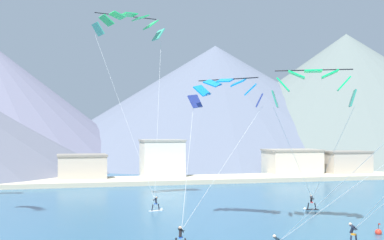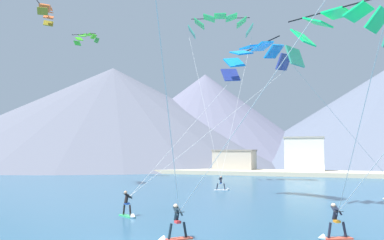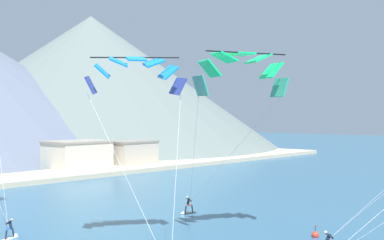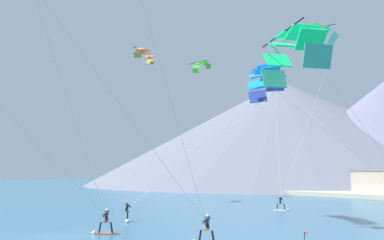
{
  "view_description": "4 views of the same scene",
  "coord_description": "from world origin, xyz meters",
  "px_view_note": "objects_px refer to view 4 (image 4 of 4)",
  "views": [
    {
      "loc": [
        -13.36,
        -30.13,
        8.66
      ],
      "look_at": [
        -2.28,
        13.73,
        9.43
      ],
      "focal_mm": 50.0,
      "sensor_mm": 36.0,
      "label": 1
    },
    {
      "loc": [
        7.6,
        -14.2,
        4.22
      ],
      "look_at": [
        -2.9,
        15.27,
        6.84
      ],
      "focal_mm": 35.0,
      "sensor_mm": 36.0,
      "label": 2
    },
    {
      "loc": [
        -23.95,
        -10.72,
        9.31
      ],
      "look_at": [
        3.01,
        13.06,
        8.89
      ],
      "focal_mm": 50.0,
      "sensor_mm": 36.0,
      "label": 3
    },
    {
      "loc": [
        27.19,
        -10.86,
        4.18
      ],
      "look_at": [
        -1.61,
        12.12,
        8.6
      ],
      "focal_mm": 40.0,
      "sensor_mm": 36.0,
      "label": 4
    }
  ],
  "objects_px": {
    "parafoil_kite_far_right": "(293,50)",
    "parafoil_kite_distant_low_drift": "(201,65)",
    "kitesurfer_far_left": "(127,216)",
    "parafoil_kite_distant_high_outer": "(145,54)",
    "kitesurfer_near_lead": "(283,206)",
    "parafoil_kite_far_left": "(263,79)",
    "kitesurfer_near_trail": "(203,235)",
    "kitesurfer_mid_center": "(103,226)",
    "parafoil_kite_near_lead": "(302,36)"
  },
  "relations": [
    {
      "from": "parafoil_kite_distant_high_outer",
      "to": "parafoil_kite_distant_low_drift",
      "type": "relative_size",
      "value": 1.0
    },
    {
      "from": "parafoil_kite_near_lead",
      "to": "parafoil_kite_distant_low_drift",
      "type": "bearing_deg",
      "value": 174.59
    },
    {
      "from": "kitesurfer_near_lead",
      "to": "parafoil_kite_distant_high_outer",
      "type": "xyz_separation_m",
      "value": [
        -20.33,
        -4.87,
        20.34
      ]
    },
    {
      "from": "kitesurfer_near_lead",
      "to": "parafoil_kite_far_left",
      "type": "distance_m",
      "value": 15.3
    },
    {
      "from": "kitesurfer_near_trail",
      "to": "parafoil_kite_far_left",
      "type": "distance_m",
      "value": 17.81
    },
    {
      "from": "parafoil_kite_distant_low_drift",
      "to": "kitesurfer_mid_center",
      "type": "bearing_deg",
      "value": -48.6
    },
    {
      "from": "parafoil_kite_far_right",
      "to": "parafoil_kite_distant_low_drift",
      "type": "height_order",
      "value": "parafoil_kite_distant_low_drift"
    },
    {
      "from": "parafoil_kite_far_right",
      "to": "parafoil_kite_distant_low_drift",
      "type": "distance_m",
      "value": 43.67
    },
    {
      "from": "kitesurfer_near_trail",
      "to": "kitesurfer_mid_center",
      "type": "bearing_deg",
      "value": -159.04
    },
    {
      "from": "kitesurfer_far_left",
      "to": "parafoil_kite_near_lead",
      "type": "bearing_deg",
      "value": 91.5
    },
    {
      "from": "kitesurfer_near_lead",
      "to": "kitesurfer_mid_center",
      "type": "bearing_deg",
      "value": -80.94
    },
    {
      "from": "kitesurfer_near_lead",
      "to": "parafoil_kite_distant_low_drift",
      "type": "bearing_deg",
      "value": 159.4
    },
    {
      "from": "kitesurfer_far_left",
      "to": "parafoil_kite_distant_high_outer",
      "type": "height_order",
      "value": "parafoil_kite_distant_high_outer"
    },
    {
      "from": "parafoil_kite_distant_high_outer",
      "to": "parafoil_kite_distant_low_drift",
      "type": "xyz_separation_m",
      "value": [
        -4.51,
        14.2,
        1.54
      ]
    },
    {
      "from": "parafoil_kite_distant_high_outer",
      "to": "parafoil_kite_near_lead",
      "type": "bearing_deg",
      "value": 33.52
    },
    {
      "from": "kitesurfer_near_lead",
      "to": "kitesurfer_far_left",
      "type": "bearing_deg",
      "value": -94.62
    },
    {
      "from": "kitesurfer_near_trail",
      "to": "kitesurfer_far_left",
      "type": "height_order",
      "value": "kitesurfer_near_trail"
    },
    {
      "from": "kitesurfer_near_trail",
      "to": "kitesurfer_near_lead",
      "type": "bearing_deg",
      "value": 118.18
    },
    {
      "from": "kitesurfer_near_lead",
      "to": "kitesurfer_near_trail",
      "type": "distance_m",
      "value": 22.97
    },
    {
      "from": "parafoil_kite_far_right",
      "to": "parafoil_kite_distant_low_drift",
      "type": "relative_size",
      "value": 2.74
    },
    {
      "from": "parafoil_kite_far_left",
      "to": "parafoil_kite_distant_high_outer",
      "type": "relative_size",
      "value": 2.7
    },
    {
      "from": "kitesurfer_mid_center",
      "to": "parafoil_kite_far_left",
      "type": "distance_m",
      "value": 18.91
    },
    {
      "from": "parafoil_kite_far_right",
      "to": "parafoil_kite_distant_low_drift",
      "type": "bearing_deg",
      "value": 149.01
    },
    {
      "from": "parafoil_kite_far_left",
      "to": "kitesurfer_near_trail",
      "type": "bearing_deg",
      "value": -63.67
    },
    {
      "from": "kitesurfer_near_trail",
      "to": "kitesurfer_far_left",
      "type": "xyz_separation_m",
      "value": [
        -12.31,
        2.09,
        -0.03
      ]
    },
    {
      "from": "kitesurfer_mid_center",
      "to": "parafoil_kite_distant_low_drift",
      "type": "distance_m",
      "value": 48.3
    },
    {
      "from": "kitesurfer_near_lead",
      "to": "parafoil_kite_far_left",
      "type": "xyz_separation_m",
      "value": [
        4.92,
        -8.28,
        11.89
      ]
    },
    {
      "from": "parafoil_kite_near_lead",
      "to": "kitesurfer_far_left",
      "type": "bearing_deg",
      "value": -88.5
    },
    {
      "from": "parafoil_kite_near_lead",
      "to": "parafoil_kite_far_right",
      "type": "distance_m",
      "value": 25.6
    },
    {
      "from": "kitesurfer_near_lead",
      "to": "parafoil_kite_distant_low_drift",
      "type": "height_order",
      "value": "parafoil_kite_distant_low_drift"
    },
    {
      "from": "kitesurfer_near_lead",
      "to": "kitesurfer_far_left",
      "type": "height_order",
      "value": "kitesurfer_far_left"
    },
    {
      "from": "kitesurfer_near_lead",
      "to": "kitesurfer_far_left",
      "type": "distance_m",
      "value": 18.21
    },
    {
      "from": "parafoil_kite_near_lead",
      "to": "parafoil_kite_far_right",
      "type": "bearing_deg",
      "value": -55.09
    },
    {
      "from": "kitesurfer_far_left",
      "to": "parafoil_kite_distant_low_drift",
      "type": "relative_size",
      "value": 0.38
    },
    {
      "from": "kitesurfer_near_trail",
      "to": "parafoil_kite_near_lead",
      "type": "relative_size",
      "value": 0.08
    },
    {
      "from": "parafoil_kite_distant_high_outer",
      "to": "parafoil_kite_distant_low_drift",
      "type": "distance_m",
      "value": 14.98
    },
    {
      "from": "parafoil_kite_far_right",
      "to": "parafoil_kite_distant_high_outer",
      "type": "bearing_deg",
      "value": 166.42
    },
    {
      "from": "parafoil_kite_far_right",
      "to": "kitesurfer_far_left",
      "type": "bearing_deg",
      "value": -157.08
    },
    {
      "from": "kitesurfer_near_trail",
      "to": "parafoil_kite_distant_high_outer",
      "type": "bearing_deg",
      "value": 153.75
    },
    {
      "from": "parafoil_kite_far_left",
      "to": "parafoil_kite_distant_high_outer",
      "type": "height_order",
      "value": "parafoil_kite_distant_high_outer"
    },
    {
      "from": "parafoil_kite_far_left",
      "to": "parafoil_kite_distant_low_drift",
      "type": "distance_m",
      "value": 36.0
    },
    {
      "from": "kitesurfer_near_lead",
      "to": "kitesurfer_mid_center",
      "type": "relative_size",
      "value": 1.01
    },
    {
      "from": "parafoil_kite_far_right",
      "to": "parafoil_kite_distant_high_outer",
      "type": "relative_size",
      "value": 2.75
    },
    {
      "from": "parafoil_kite_far_left",
      "to": "parafoil_kite_distant_high_outer",
      "type": "bearing_deg",
      "value": 172.31
    },
    {
      "from": "kitesurfer_near_lead",
      "to": "kitesurfer_far_left",
      "type": "xyz_separation_m",
      "value": [
        -1.47,
        -18.16,
        0.07
      ]
    },
    {
      "from": "parafoil_kite_far_left",
      "to": "kitesurfer_far_left",
      "type": "bearing_deg",
      "value": -122.9
    },
    {
      "from": "kitesurfer_mid_center",
      "to": "parafoil_kite_near_lead",
      "type": "xyz_separation_m",
      "value": [
        -5.8,
        30.18,
        20.72
      ]
    },
    {
      "from": "parafoil_kite_near_lead",
      "to": "parafoil_kite_distant_high_outer",
      "type": "distance_m",
      "value": 21.83
    },
    {
      "from": "kitesurfer_near_lead",
      "to": "parafoil_kite_far_right",
      "type": "distance_m",
      "value": 21.09
    },
    {
      "from": "kitesurfer_near_trail",
      "to": "parafoil_kite_near_lead",
      "type": "height_order",
      "value": "parafoil_kite_near_lead"
    }
  ]
}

